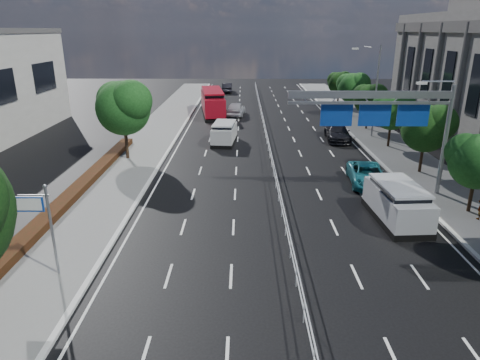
{
  "coord_description": "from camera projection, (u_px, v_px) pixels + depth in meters",
  "views": [
    {
      "loc": [
        -2.29,
        -16.55,
        10.41
      ],
      "look_at": [
        -2.44,
        6.08,
        2.4
      ],
      "focal_mm": 32.0,
      "sensor_mm": 36.0,
      "label": 1
    }
  ],
  "objects": [
    {
      "name": "sidewalk_near",
      "position": [
        37.0,
        274.0,
        19.11
      ],
      "size": [
        5.0,
        140.0,
        0.14
      ],
      "primitive_type": "cube",
      "color": "slate",
      "rests_on": "ground"
    },
    {
      "name": "near_tree_back",
      "position": [
        124.0,
        105.0,
        34.54
      ],
      "size": [
        4.84,
        4.51,
        6.69
      ],
      "color": "black",
      "rests_on": "ground"
    },
    {
      "name": "far_tree_f",
      "position": [
        370.0,
        98.0,
        45.61
      ],
      "size": [
        3.52,
        3.28,
        5.02
      ],
      "color": "black",
      "rests_on": "ground"
    },
    {
      "name": "near_car_dark",
      "position": [
        227.0,
        88.0,
        74.18
      ],
      "size": [
        1.7,
        4.78,
        1.57
      ],
      "primitive_type": "imported",
      "rotation": [
        0.0,
        0.0,
        3.15
      ],
      "color": "black",
      "rests_on": "ground"
    },
    {
      "name": "far_tree_h",
      "position": [
        340.0,
        82.0,
        59.77
      ],
      "size": [
        3.41,
        3.18,
        4.91
      ],
      "color": "black",
      "rests_on": "ground"
    },
    {
      "name": "white_minivan",
      "position": [
        224.0,
        133.0,
        41.0
      ],
      "size": [
        2.44,
        4.81,
        2.01
      ],
      "rotation": [
        0.0,
        0.0,
        -0.1
      ],
      "color": "black",
      "rests_on": "ground"
    },
    {
      "name": "hedge_near",
      "position": [
        45.0,
        221.0,
        23.74
      ],
      "size": [
        1.0,
        36.0,
        0.44
      ],
      "primitive_type": "cube",
      "color": "black",
      "rests_on": "sidewalk_near"
    },
    {
      "name": "far_tree_e",
      "position": [
        393.0,
        109.0,
        38.52
      ],
      "size": [
        3.63,
        3.38,
        5.13
      ],
      "color": "black",
      "rests_on": "ground"
    },
    {
      "name": "far_tree_d",
      "position": [
        427.0,
        126.0,
        31.4
      ],
      "size": [
        3.85,
        3.59,
        5.34
      ],
      "color": "black",
      "rests_on": "ground"
    },
    {
      "name": "ground",
      "position": [
        294.0,
        276.0,
        19.06
      ],
      "size": [
        160.0,
        160.0,
        0.0
      ],
      "primitive_type": "plane",
      "color": "black",
      "rests_on": "ground"
    },
    {
      "name": "overhead_gantry",
      "position": [
        388.0,
        111.0,
        26.62
      ],
      "size": [
        10.24,
        0.38,
        7.45
      ],
      "color": "gray",
      "rests_on": "ground"
    },
    {
      "name": "streetlight_far",
      "position": [
        374.0,
        85.0,
        41.76
      ],
      "size": [
        2.78,
        2.4,
        9.0
      ],
      "color": "gray",
      "rests_on": "ground"
    },
    {
      "name": "near_car_silver",
      "position": [
        236.0,
        109.0,
        54.11
      ],
      "size": [
        2.63,
        5.24,
        1.71
      ],
      "primitive_type": "imported",
      "rotation": [
        0.0,
        0.0,
        3.02
      ],
      "color": "#AEAFB5",
      "rests_on": "ground"
    },
    {
      "name": "parked_car_dark",
      "position": [
        337.0,
        132.0,
        42.19
      ],
      "size": [
        2.54,
        5.52,
        1.56
      ],
      "primitive_type": "imported",
      "rotation": [
        0.0,
        0.0,
        -0.07
      ],
      "color": "black",
      "rests_on": "ground"
    },
    {
      "name": "far_tree_c",
      "position": [
        479.0,
        158.0,
        24.42
      ],
      "size": [
        3.52,
        3.28,
        4.94
      ],
      "color": "black",
      "rests_on": "ground"
    },
    {
      "name": "silver_minivan",
      "position": [
        397.0,
        203.0,
        24.27
      ],
      "size": [
        2.55,
        5.43,
        2.21
      ],
      "rotation": [
        0.0,
        0.0,
        0.06
      ],
      "color": "black",
      "rests_on": "ground"
    },
    {
      "name": "parked_car_teal",
      "position": [
        367.0,
        175.0,
        30.09
      ],
      "size": [
        2.84,
        5.35,
        1.43
      ],
      "primitive_type": "imported",
      "rotation": [
        0.0,
        0.0,
        -0.09
      ],
      "color": "#1C717F",
      "rests_on": "ground"
    },
    {
      "name": "pedestrian_b",
      "position": [
        467.0,
        173.0,
        29.64
      ],
      "size": [
        0.98,
        0.88,
        1.67
      ],
      "primitive_type": "imported",
      "rotation": [
        0.0,
        0.0,
        2.77
      ],
      "color": "gray",
      "rests_on": "sidewalk_far"
    },
    {
      "name": "kerb_near",
      "position": [
        92.0,
        274.0,
        19.09
      ],
      "size": [
        0.25,
        140.0,
        0.15
      ],
      "primitive_type": "cube",
      "color": "silver",
      "rests_on": "ground"
    },
    {
      "name": "far_tree_g",
      "position": [
        353.0,
        86.0,
        52.59
      ],
      "size": [
        3.96,
        3.69,
        5.45
      ],
      "color": "black",
      "rests_on": "ground"
    },
    {
      "name": "median_fence",
      "position": [
        267.0,
        141.0,
        40.09
      ],
      "size": [
        0.05,
        85.0,
        1.02
      ],
      "color": "silver",
      "rests_on": "ground"
    },
    {
      "name": "toilet_sign",
      "position": [
        39.0,
        215.0,
        18.15
      ],
      "size": [
        1.62,
        0.18,
        4.34
      ],
      "color": "gray",
      "rests_on": "ground"
    },
    {
      "name": "red_bus",
      "position": [
        213.0,
        102.0,
        54.62
      ],
      "size": [
        3.93,
        10.81,
        3.16
      ],
      "rotation": [
        0.0,
        0.0,
        0.14
      ],
      "color": "black",
      "rests_on": "ground"
    }
  ]
}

